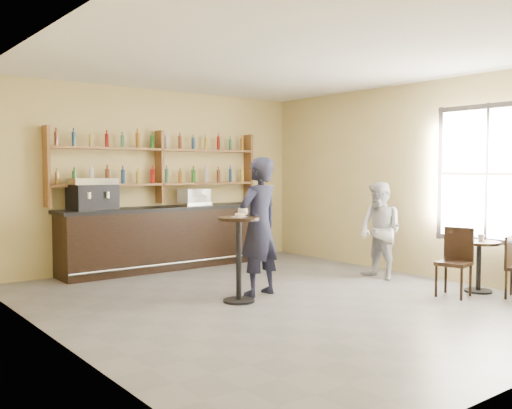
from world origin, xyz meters
TOP-DOWN VIEW (x-y plane):
  - floor at (0.00, 0.00)m, footprint 7.00×7.00m
  - ceiling at (0.00, 0.00)m, footprint 7.00×7.00m
  - wall_back at (0.00, 3.50)m, footprint 7.00×0.00m
  - wall_left at (-3.00, 0.00)m, footprint 0.00×7.00m
  - wall_right at (3.00, 0.00)m, footprint 0.00×7.00m
  - window_pane at (2.99, -1.20)m, footprint 0.00×2.00m
  - window_frame at (2.99, -1.20)m, footprint 0.04×1.70m
  - shelf_unit at (0.00, 3.37)m, footprint 4.00×0.26m
  - liquor_bottles at (0.00, 3.37)m, footprint 3.68×0.10m
  - bar_counter at (0.10, 3.15)m, footprint 4.09×0.80m
  - espresso_machine at (-1.34, 3.15)m, footprint 0.77×0.54m
  - pastry_case at (0.58, 3.15)m, footprint 0.52×0.42m
  - pedestal_table at (-0.50, 0.28)m, footprint 0.61×0.61m
  - napkin at (-0.50, 0.28)m, footprint 0.21×0.21m
  - donut at (-0.49, 0.27)m, footprint 0.15×0.15m
  - cup_pedestal at (-0.36, 0.38)m, footprint 0.18×0.18m
  - man_main at (-0.04, 0.43)m, footprint 0.77×0.57m
  - cafe_table at (2.60, -1.34)m, footprint 0.65×0.65m
  - cup_cafe at (2.65, -1.34)m, footprint 0.13×0.13m
  - chair_west at (2.05, -1.29)m, footprint 0.49×0.49m
  - patron_second at (2.24, 0.17)m, footprint 0.63×0.79m

SIDE VIEW (x-z plane):
  - floor at x=0.00m, z-range 0.00..0.00m
  - cafe_table at x=2.60m, z-range 0.00..0.73m
  - chair_west at x=2.05m, z-range 0.00..0.95m
  - bar_counter at x=0.10m, z-range 0.00..1.11m
  - pedestal_table at x=-0.50m, z-range 0.00..1.14m
  - patron_second at x=2.24m, z-range 0.00..1.57m
  - cup_cafe at x=2.65m, z-range 0.73..0.83m
  - man_main at x=-0.04m, z-range 0.00..1.93m
  - napkin at x=-0.50m, z-range 1.14..1.14m
  - donut at x=-0.49m, z-range 1.14..1.19m
  - cup_pedestal at x=-0.36m, z-range 1.14..1.24m
  - pastry_case at x=0.58m, z-range 1.11..1.41m
  - espresso_machine at x=-1.34m, z-range 1.11..1.62m
  - wall_back at x=0.00m, z-range -1.90..5.10m
  - wall_left at x=-3.00m, z-range -1.90..5.10m
  - wall_right at x=3.00m, z-range -1.90..5.10m
  - window_frame at x=2.99m, z-range 0.65..2.75m
  - window_pane at x=2.99m, z-range 0.70..2.70m
  - shelf_unit at x=0.00m, z-range 1.11..2.51m
  - liquor_bottles at x=0.00m, z-range 1.48..2.48m
  - ceiling at x=0.00m, z-range 3.20..3.20m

